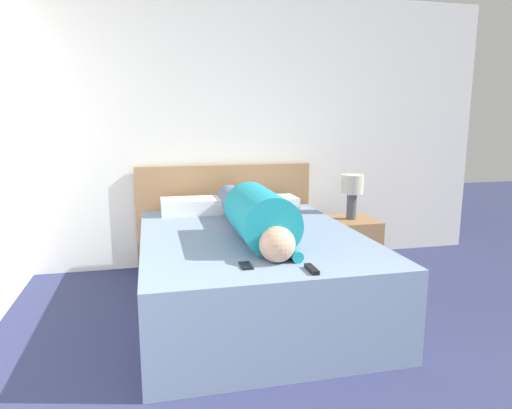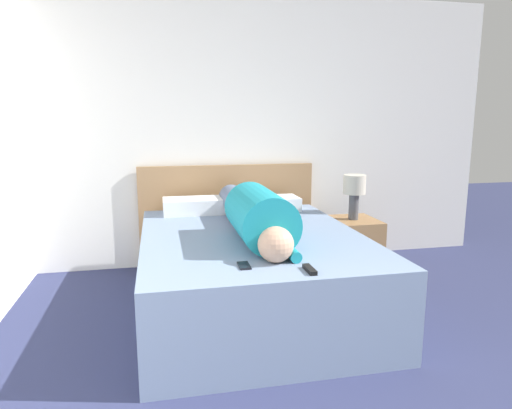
# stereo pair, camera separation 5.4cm
# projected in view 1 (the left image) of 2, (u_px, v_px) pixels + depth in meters

# --- Properties ---
(wall_back) EXTENTS (5.12, 0.06, 2.60)m
(wall_back) POSITION_uv_depth(u_px,v_px,m) (239.00, 132.00, 4.46)
(wall_back) COLOR white
(wall_back) RESTS_ON ground_plane
(bed) EXTENTS (1.59, 2.06, 0.59)m
(bed) POSITION_uv_depth(u_px,v_px,m) (251.00, 272.00, 3.43)
(bed) COLOR #7589A8
(bed) RESTS_ON ground_plane
(headboard) EXTENTS (1.71, 0.04, 0.99)m
(headboard) POSITION_uv_depth(u_px,v_px,m) (226.00, 215.00, 4.51)
(headboard) COLOR #A37A51
(headboard) RESTS_ON ground_plane
(nightstand) EXTENTS (0.43, 0.47, 0.53)m
(nightstand) POSITION_uv_depth(u_px,v_px,m) (350.00, 247.00, 4.22)
(nightstand) COLOR olive
(nightstand) RESTS_ON ground_plane
(table_lamp) EXTENTS (0.20, 0.20, 0.41)m
(table_lamp) POSITION_uv_depth(u_px,v_px,m) (352.00, 189.00, 4.12)
(table_lamp) COLOR #4C4C51
(table_lamp) RESTS_ON nightstand
(person_lying) EXTENTS (0.38, 1.78, 0.38)m
(person_lying) POSITION_uv_depth(u_px,v_px,m) (254.00, 214.00, 3.29)
(person_lying) COLOR tan
(person_lying) RESTS_ON bed
(pillow_near_headboard) EXTENTS (0.56, 0.31, 0.13)m
(pillow_near_headboard) POSITION_uv_depth(u_px,v_px,m) (193.00, 206.00, 4.09)
(pillow_near_headboard) COLOR white
(pillow_near_headboard) RESTS_ON bed
(pillow_second) EXTENTS (0.53, 0.31, 0.12)m
(pillow_second) POSITION_uv_depth(u_px,v_px,m) (268.00, 203.00, 4.25)
(pillow_second) COLOR white
(pillow_second) RESTS_ON bed
(tv_remote) EXTENTS (0.04, 0.15, 0.02)m
(tv_remote) POSITION_uv_depth(u_px,v_px,m) (312.00, 269.00, 2.55)
(tv_remote) COLOR black
(tv_remote) RESTS_ON bed
(cell_phone) EXTENTS (0.06, 0.13, 0.01)m
(cell_phone) POSITION_uv_depth(u_px,v_px,m) (246.00, 266.00, 2.63)
(cell_phone) COLOR black
(cell_phone) RESTS_ON bed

